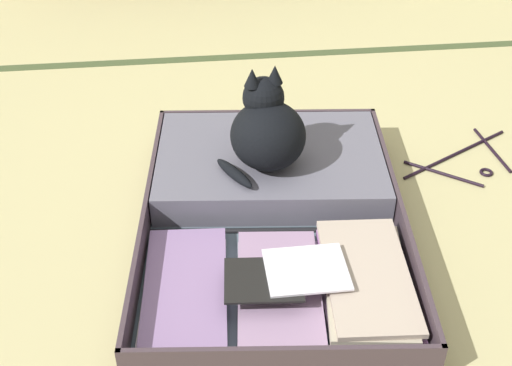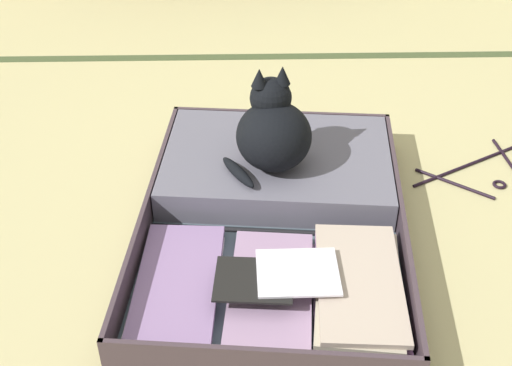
{
  "view_description": "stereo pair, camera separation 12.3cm",
  "coord_description": "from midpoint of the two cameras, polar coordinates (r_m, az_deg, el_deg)",
  "views": [
    {
      "loc": [
        -0.2,
        -1.26,
        1.23
      ],
      "look_at": [
        -0.05,
        0.14,
        0.18
      ],
      "focal_mm": 47.82,
      "sensor_mm": 36.0,
      "label": 1
    },
    {
      "loc": [
        -0.08,
        -1.27,
        1.23
      ],
      "look_at": [
        -0.05,
        0.14,
        0.18
      ],
      "focal_mm": 47.82,
      "sensor_mm": 36.0,
      "label": 2
    }
  ],
  "objects": [
    {
      "name": "ground_plane",
      "position": [
        1.77,
        -0.01,
        -7.41
      ],
      "size": [
        10.0,
        10.0,
        0.0
      ],
      "primitive_type": "plane",
      "color": "tan"
    },
    {
      "name": "black_cat",
      "position": [
        1.9,
        -1.01,
        4.39
      ],
      "size": [
        0.28,
        0.27,
        0.29
      ],
      "color": "black",
      "rests_on": "open_suitcase"
    },
    {
      "name": "open_suitcase",
      "position": [
        1.91,
        -0.21,
        -1.82
      ],
      "size": [
        0.78,
        1.04,
        0.11
      ],
      "color": "#3E3138",
      "rests_on": "ground_plane"
    },
    {
      "name": "tatami_border",
      "position": [
        2.8,
        -2.86,
        10.47
      ],
      "size": [
        4.8,
        0.05,
        0.0
      ],
      "color": "#3E4C2B",
      "rests_on": "ground_plane"
    },
    {
      "name": "clothes_hanger",
      "position": [
        2.24,
        15.61,
        1.84
      ],
      "size": [
        0.41,
        0.32,
        0.01
      ],
      "color": "black",
      "rests_on": "ground_plane"
    }
  ]
}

